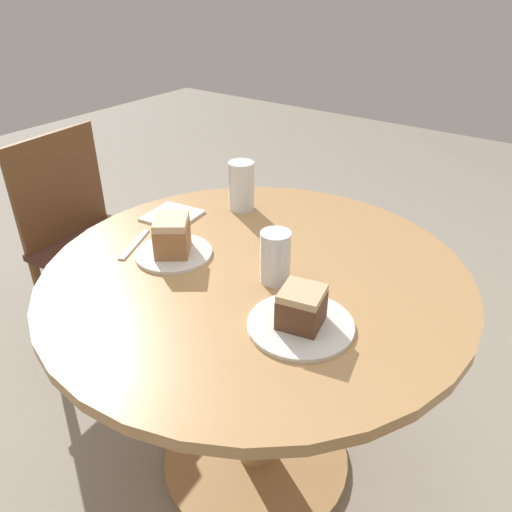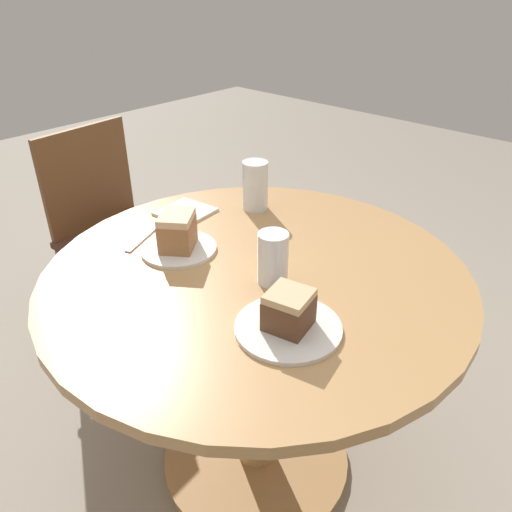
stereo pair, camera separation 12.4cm
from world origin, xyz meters
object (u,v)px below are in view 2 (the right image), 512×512
(chair, at_px, (116,231))
(glass_water, at_px, (273,260))
(cake_slice_far, at_px, (289,310))
(plate_far, at_px, (288,328))
(cake_slice_near, at_px, (177,231))
(glass_lemonade, at_px, (255,188))
(plate_near, at_px, (179,248))

(chair, relative_size, glass_water, 6.59)
(chair, xyz_separation_m, cake_slice_far, (-0.27, -1.11, 0.32))
(plate_far, distance_m, cake_slice_near, 0.44)
(plate_far, bearing_deg, chair, 76.14)
(plate_far, bearing_deg, glass_lemonade, 49.19)
(glass_water, bearing_deg, chair, 80.81)
(plate_near, bearing_deg, glass_water, -78.91)
(glass_water, bearing_deg, cake_slice_far, -128.97)
(plate_far, height_order, cake_slice_far, cake_slice_far)
(chair, height_order, glass_water, chair)
(glass_lemonade, bearing_deg, cake_slice_far, -130.81)
(plate_far, xyz_separation_m, glass_lemonade, (0.40, 0.46, 0.06))
(plate_far, relative_size, glass_water, 1.75)
(chair, distance_m, glass_lemonade, 0.74)
(plate_far, bearing_deg, cake_slice_far, 180.00)
(cake_slice_near, height_order, glass_lemonade, glass_lemonade)
(cake_slice_far, bearing_deg, plate_far, 0.00)
(cake_slice_near, bearing_deg, cake_slice_far, -98.17)
(plate_near, relative_size, cake_slice_near, 1.55)
(chair, bearing_deg, plate_far, -108.98)
(chair, relative_size, plate_far, 3.76)
(glass_lemonade, bearing_deg, plate_far, -130.81)
(plate_far, distance_m, glass_lemonade, 0.61)
(chair, height_order, plate_far, chair)
(plate_far, relative_size, cake_slice_far, 2.19)
(chair, height_order, cake_slice_near, chair)
(plate_near, bearing_deg, cake_slice_far, -98.17)
(plate_near, height_order, cake_slice_far, cake_slice_far)
(plate_near, bearing_deg, cake_slice_near, -90.00)
(plate_far, xyz_separation_m, glass_water, (0.12, 0.15, 0.05))
(cake_slice_near, xyz_separation_m, glass_lemonade, (0.34, 0.03, 0.01))
(chair, bearing_deg, glass_water, -104.31)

